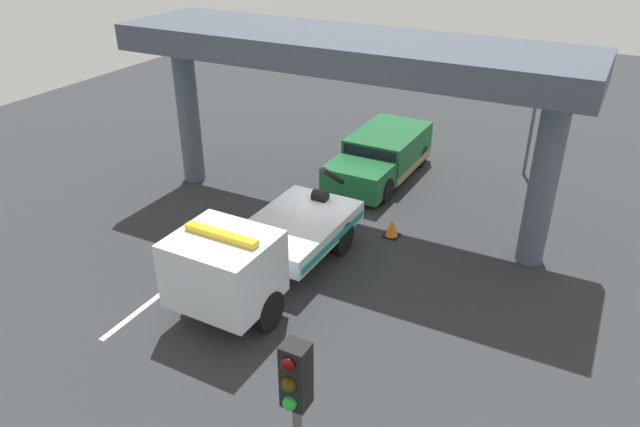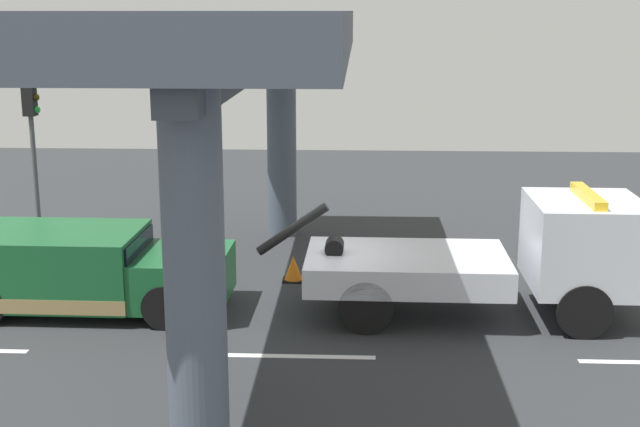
# 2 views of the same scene
# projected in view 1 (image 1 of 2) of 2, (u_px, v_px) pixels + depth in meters

# --- Properties ---
(ground_plane) EXTENTS (60.00, 40.00, 0.10)m
(ground_plane) POSITION_uv_depth(u_px,v_px,m) (327.00, 228.00, 18.70)
(ground_plane) COLOR #2D3033
(lane_stripe_west) EXTENTS (2.60, 0.16, 0.01)m
(lane_stripe_west) POSITION_uv_depth(u_px,v_px,m) (346.00, 151.00, 24.27)
(lane_stripe_west) COLOR silver
(lane_stripe_west) RESTS_ON ground
(lane_stripe_mid) EXTENTS (2.60, 0.16, 0.01)m
(lane_stripe_mid) POSITION_uv_depth(u_px,v_px,m) (268.00, 212.00, 19.58)
(lane_stripe_mid) COLOR silver
(lane_stripe_mid) RESTS_ON ground
(lane_stripe_east) EXTENTS (2.60, 0.16, 0.01)m
(lane_stripe_east) POSITION_uv_depth(u_px,v_px,m) (140.00, 310.00, 14.89)
(lane_stripe_east) COLOR silver
(lane_stripe_east) RESTS_ON ground
(tow_truck_white) EXTENTS (7.27, 2.49, 2.46)m
(tow_truck_white) POSITION_uv_depth(u_px,v_px,m) (258.00, 251.00, 15.11)
(tow_truck_white) COLOR silver
(tow_truck_white) RESTS_ON ground
(towed_van_green) EXTENTS (5.22, 2.27, 1.58)m
(towed_van_green) POSITION_uv_depth(u_px,v_px,m) (382.00, 156.00, 21.75)
(towed_van_green) COLOR #195B2D
(towed_van_green) RESTS_ON ground
(overpass_structure) EXTENTS (3.60, 13.96, 5.73)m
(overpass_structure) POSITION_uv_depth(u_px,v_px,m) (344.00, 62.00, 17.12)
(overpass_structure) COLOR #4C5666
(overpass_structure) RESTS_ON ground
(traffic_light_near) EXTENTS (0.39, 0.32, 4.14)m
(traffic_light_near) POSITION_uv_depth(u_px,v_px,m) (537.00, 96.00, 20.78)
(traffic_light_near) COLOR #515456
(traffic_light_near) RESTS_ON ground
(traffic_light_far) EXTENTS (0.39, 0.32, 4.64)m
(traffic_light_far) POSITION_uv_depth(u_px,v_px,m) (297.00, 426.00, 7.33)
(traffic_light_far) COLOR #515456
(traffic_light_far) RESTS_ON ground
(traffic_cone_orange) EXTENTS (0.46, 0.46, 0.55)m
(traffic_cone_orange) POSITION_uv_depth(u_px,v_px,m) (392.00, 228.00, 18.05)
(traffic_cone_orange) COLOR orange
(traffic_cone_orange) RESTS_ON ground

